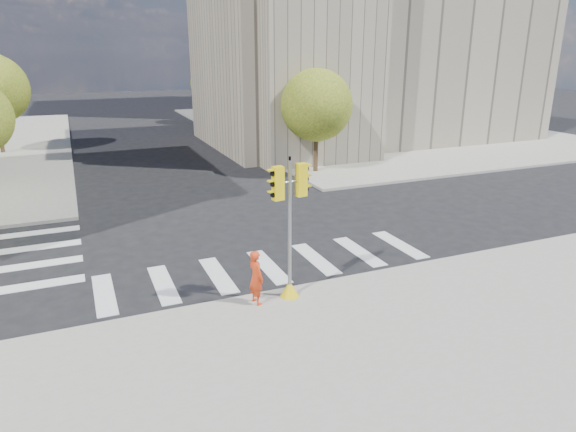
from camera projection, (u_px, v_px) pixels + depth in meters
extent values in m
plane|color=black|center=(252.00, 247.00, 19.54)|extent=(160.00, 160.00, 0.00)
cube|color=gray|center=(360.00, 126.00, 49.68)|extent=(28.00, 40.00, 0.15)
cube|color=gray|center=(369.00, 51.00, 41.16)|extent=(26.00, 14.00, 14.00)
cube|color=gray|center=(305.00, 52.00, 33.83)|extent=(8.00, 8.00, 14.00)
cylinder|color=#382616|center=(0.00, 136.00, 36.27)|extent=(0.28, 0.28, 2.62)
cylinder|color=#382616|center=(316.00, 154.00, 30.70)|extent=(0.28, 0.28, 2.38)
sphere|color=#285B1A|center=(316.00, 105.00, 29.81)|extent=(4.20, 4.20, 4.20)
cylinder|color=#382616|center=(251.00, 126.00, 41.18)|extent=(0.28, 0.28, 2.52)
sphere|color=#285B1A|center=(250.00, 86.00, 40.22)|extent=(4.60, 4.60, 4.60)
cylinder|color=#382616|center=(212.00, 112.00, 51.73)|extent=(0.28, 0.28, 2.27)
sphere|color=#285B1A|center=(211.00, 84.00, 50.88)|extent=(4.00, 4.00, 4.00)
cylinder|color=black|center=(297.00, 98.00, 33.47)|extent=(0.12, 0.12, 8.00)
cube|color=black|center=(297.00, 33.00, 32.22)|extent=(0.35, 0.18, 0.22)
cylinder|color=black|center=(233.00, 84.00, 45.73)|extent=(0.12, 0.12, 8.00)
cube|color=black|center=(232.00, 37.00, 44.48)|extent=(0.35, 0.18, 0.22)
cone|color=yellow|center=(290.00, 289.00, 15.24)|extent=(0.56, 0.56, 0.50)
cylinder|color=gray|center=(290.00, 231.00, 14.67)|extent=(0.11, 0.11, 4.13)
cylinder|color=black|center=(290.00, 159.00, 14.02)|extent=(0.07, 0.07, 0.12)
cylinder|color=gray|center=(290.00, 182.00, 14.22)|extent=(0.90, 0.20, 0.06)
cube|color=yellow|center=(278.00, 183.00, 14.03)|extent=(0.33, 0.26, 0.95)
cube|color=yellow|center=(301.00, 180.00, 14.41)|extent=(0.33, 0.26, 0.95)
imported|color=red|center=(256.00, 277.00, 14.67)|extent=(0.51, 0.66, 1.62)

